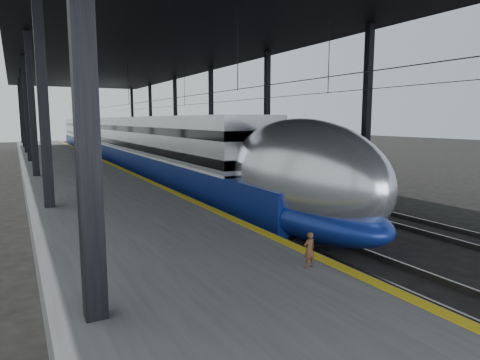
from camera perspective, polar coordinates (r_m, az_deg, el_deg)
ground at (r=14.32m, az=1.87°, el=-8.92°), size 160.00×160.00×0.00m
platform at (r=32.28m, az=-21.74°, el=0.92°), size 6.00×80.00×1.00m
yellow_strip at (r=32.63m, az=-16.90°, el=2.10°), size 0.30×80.00×0.01m
rails at (r=34.08m, az=-8.23°, el=1.04°), size 6.52×80.00×0.16m
canopy at (r=33.43m, az=-12.93°, el=16.33°), size 18.00×75.00×9.47m
tgv_train at (r=40.70m, az=-15.32°, el=4.75°), size 3.06×65.20×4.38m
second_train at (r=49.05m, az=-11.47°, el=5.36°), size 2.91×56.05×4.01m
child at (r=9.44m, az=9.22°, el=-9.19°), size 0.30×0.21×0.79m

